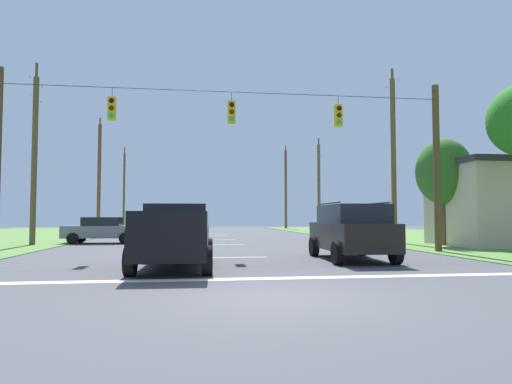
{
  "coord_description": "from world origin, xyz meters",
  "views": [
    {
      "loc": [
        -1.55,
        -8.8,
        1.56
      ],
      "look_at": [
        0.81,
        8.41,
        2.5
      ],
      "focal_mm": 31.94,
      "sensor_mm": 36.0,
      "label": 1
    }
  ],
  "objects": [
    {
      "name": "distant_car_oncoming",
      "position": [
        -6.83,
        18.79,
        0.79
      ],
      "size": [
        4.32,
        2.06,
        1.52
      ],
      "color": "slate",
      "rests_on": "ground"
    },
    {
      "name": "utility_pole_far_left",
      "position": [
        -10.19,
        17.28,
        4.89
      ],
      "size": [
        0.3,
        2.0,
        10.02
      ],
      "color": "brown",
      "rests_on": "ground"
    },
    {
      "name": "lane_dash_3",
      "position": [
        0.0,
        28.49,
        0.0
      ],
      "size": [
        2.5,
        0.15,
        0.01
      ],
      "primitive_type": "cube",
      "rotation": [
        0.0,
        0.0,
        1.57
      ],
      "color": "white",
      "rests_on": "ground"
    },
    {
      "name": "utility_pole_distant_right",
      "position": [
        -10.14,
        34.11,
        5.14
      ],
      "size": [
        0.32,
        1.69,
        10.61
      ],
      "color": "brown",
      "rests_on": "ground"
    },
    {
      "name": "ground_plane",
      "position": [
        0.0,
        0.0,
        0.0
      ],
      "size": [
        120.0,
        120.0,
        0.0
      ],
      "primitive_type": "plane",
      "color": "#47474C"
    },
    {
      "name": "tree_roadside_far_right",
      "position": [
        11.79,
        14.01,
        3.95
      ],
      "size": [
        2.94,
        2.94,
        5.76
      ],
      "color": "brown",
      "rests_on": "ground"
    },
    {
      "name": "overhead_signal_span",
      "position": [
        -0.01,
        10.13,
        4.08
      ],
      "size": [
        18.71,
        0.31,
        7.47
      ],
      "color": "#4F4021",
      "rests_on": "ground"
    },
    {
      "name": "utility_pole_mid_right",
      "position": [
        10.27,
        16.86,
        5.08
      ],
      "size": [
        0.3,
        1.75,
        10.49
      ],
      "color": "brown",
      "rests_on": "ground"
    },
    {
      "name": "pickup_truck",
      "position": [
        -2.1,
        5.34,
        0.97
      ],
      "size": [
        2.46,
        5.48,
        1.95
      ],
      "color": "black",
      "rests_on": "ground"
    },
    {
      "name": "lane_dash_4",
      "position": [
        0.0,
        32.72,
        0.0
      ],
      "size": [
        2.5,
        0.15,
        0.01
      ],
      "primitive_type": "cube",
      "rotation": [
        0.0,
        0.0,
        1.57
      ],
      "color": "white",
      "rests_on": "ground"
    },
    {
      "name": "lane_dash_2",
      "position": [
        0.0,
        21.78,
        0.0
      ],
      "size": [
        2.5,
        0.15,
        0.01
      ],
      "primitive_type": "cube",
      "rotation": [
        0.0,
        0.0,
        1.57
      ],
      "color": "white",
      "rests_on": "ground"
    },
    {
      "name": "utility_pole_far_right",
      "position": [
        10.41,
        33.73,
        4.54
      ],
      "size": [
        0.29,
        1.78,
        9.15
      ],
      "color": "brown",
      "rests_on": "ground"
    },
    {
      "name": "distant_car_far_parked",
      "position": [
        9.73,
        21.31,
        0.79
      ],
      "size": [
        2.26,
        4.42,
        1.52
      ],
      "color": "black",
      "rests_on": "ground"
    },
    {
      "name": "stop_bar_stripe",
      "position": [
        0.0,
        2.6,
        0.0
      ],
      "size": [
        16.02,
        0.45,
        0.01
      ],
      "primitive_type": "cube",
      "color": "white",
      "rests_on": "ground"
    },
    {
      "name": "shoulder_grass_right",
      "position": [
        16.43,
        15.0,
        0.01
      ],
      "size": [
        16.0,
        80.0,
        0.03
      ],
      "primitive_type": "cube",
      "color": "#567F3A",
      "rests_on": "ground"
    },
    {
      "name": "utility_pole_distant_left",
      "position": [
        -10.15,
        49.23,
        5.05
      ],
      "size": [
        0.27,
        1.98,
        10.18
      ],
      "color": "brown",
      "rests_on": "ground"
    },
    {
      "name": "lane_dash_1",
      "position": [
        0.0,
        16.44,
        0.0
      ],
      "size": [
        2.5,
        0.15,
        0.01
      ],
      "primitive_type": "cube",
      "rotation": [
        0.0,
        0.0,
        1.57
      ],
      "color": "white",
      "rests_on": "ground"
    },
    {
      "name": "lane_dash_0",
      "position": [
        0.0,
        8.6,
        0.0
      ],
      "size": [
        2.5,
        0.15,
        0.01
      ],
      "primitive_type": "cube",
      "rotation": [
        0.0,
        0.0,
        1.57
      ],
      "color": "white",
      "rests_on": "ground"
    },
    {
      "name": "suv_black",
      "position": [
        4.07,
        6.98,
        1.06
      ],
      "size": [
        2.33,
        4.86,
        2.05
      ],
      "color": "black",
      "rests_on": "ground"
    },
    {
      "name": "utility_pole_near_left",
      "position": [
        10.29,
        49.09,
        5.34
      ],
      "size": [
        0.33,
        1.89,
        10.78
      ],
      "color": "brown",
      "rests_on": "ground"
    },
    {
      "name": "distant_car_crossing_white",
      "position": [
        -3.79,
        27.55,
        0.79
      ],
      "size": [
        4.42,
        2.27,
        1.52
      ],
      "color": "silver",
      "rests_on": "ground"
    }
  ]
}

